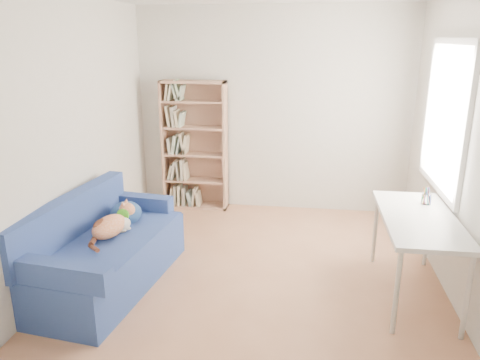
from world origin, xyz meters
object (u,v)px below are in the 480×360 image
Objects in this scene: desk at (419,224)px; pen_cup at (427,198)px; sofa at (104,252)px; bookshelf at (195,151)px.

pen_cup is (0.13, 0.34, 0.13)m from desk.
pen_cup is at bearing 69.26° from desk.
desk is 0.38m from pen_cup.
sofa is 1.37× the size of desk.
sofa reaches higher than desk.
pen_cup is (2.92, 0.53, 0.49)m from sofa.
sofa is 2.23m from bookshelf.
pen_cup is (2.55, -1.61, 0.03)m from bookshelf.
desk is 8.02× the size of pen_cup.
pen_cup reaches higher than desk.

